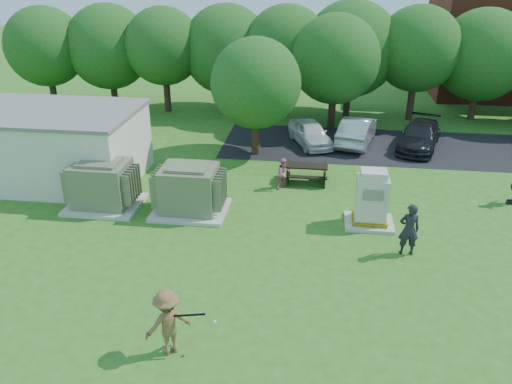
# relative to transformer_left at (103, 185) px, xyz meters

# --- Properties ---
(ground) EXTENTS (120.00, 120.00, 0.00)m
(ground) POSITION_rel_transformer_left_xyz_m (6.50, -4.50, -0.97)
(ground) COLOR #2D6619
(ground) RESTS_ON ground
(service_building) EXTENTS (10.00, 5.00, 3.20)m
(service_building) POSITION_rel_transformer_left_xyz_m (-4.50, 2.50, 0.63)
(service_building) COLOR beige
(service_building) RESTS_ON ground
(service_building_roof) EXTENTS (10.20, 5.20, 0.15)m
(service_building_roof) POSITION_rel_transformer_left_xyz_m (-4.50, 2.50, 2.31)
(service_building_roof) COLOR slate
(service_building_roof) RESTS_ON service_building
(parking_strip) EXTENTS (20.00, 6.00, 0.01)m
(parking_strip) POSITION_rel_transformer_left_xyz_m (13.50, 9.00, -0.96)
(parking_strip) COLOR #232326
(parking_strip) RESTS_ON ground
(transformer_left) EXTENTS (3.00, 2.40, 2.07)m
(transformer_left) POSITION_rel_transformer_left_xyz_m (0.00, 0.00, 0.00)
(transformer_left) COLOR beige
(transformer_left) RESTS_ON ground
(transformer_right) EXTENTS (3.00, 2.40, 2.07)m
(transformer_right) POSITION_rel_transformer_left_xyz_m (3.70, 0.00, 0.00)
(transformer_right) COLOR beige
(transformer_right) RESTS_ON ground
(generator_cabinet) EXTENTS (1.88, 1.54, 2.29)m
(generator_cabinet) POSITION_rel_transformer_left_xyz_m (10.95, -0.12, 0.03)
(generator_cabinet) COLOR beige
(generator_cabinet) RESTS_ON ground
(picnic_table) EXTENTS (1.94, 1.46, 0.83)m
(picnic_table) POSITION_rel_transformer_left_xyz_m (8.32, 3.66, -0.45)
(picnic_table) COLOR black
(picnic_table) RESTS_ON ground
(batter) EXTENTS (1.42, 1.30, 1.92)m
(batter) POSITION_rel_transformer_left_xyz_m (5.17, -7.95, -0.01)
(batter) COLOR brown
(batter) RESTS_ON ground
(person_by_generator) EXTENTS (0.73, 0.50, 1.96)m
(person_by_generator) POSITION_rel_transformer_left_xyz_m (12.10, -2.14, 0.01)
(person_by_generator) COLOR black
(person_by_generator) RESTS_ON ground
(person_at_picnic) EXTENTS (0.88, 0.88, 1.44)m
(person_at_picnic) POSITION_rel_transformer_left_xyz_m (7.33, 2.80, -0.25)
(person_at_picnic) COLOR #C06679
(person_at_picnic) RESTS_ON ground
(car_white) EXTENTS (2.94, 4.22, 1.33)m
(car_white) POSITION_rel_transformer_left_xyz_m (8.32, 8.84, -0.30)
(car_white) COLOR silver
(car_white) RESTS_ON ground
(car_silver_a) EXTENTS (2.66, 4.81, 1.50)m
(car_silver_a) POSITION_rel_transformer_left_xyz_m (10.93, 9.39, -0.22)
(car_silver_a) COLOR #9F9FA3
(car_silver_a) RESTS_ON ground
(car_dark) EXTENTS (3.23, 5.11, 1.38)m
(car_dark) POSITION_rel_transformer_left_xyz_m (14.26, 9.07, -0.28)
(car_dark) COLOR black
(car_dark) RESTS_ON ground
(batting_equipment) EXTENTS (1.21, 0.33, 0.35)m
(batting_equipment) POSITION_rel_transformer_left_xyz_m (5.76, -7.94, 0.24)
(batting_equipment) COLOR black
(batting_equipment) RESTS_ON ground
(tree_row) EXTENTS (41.30, 13.30, 7.30)m
(tree_row) POSITION_rel_transformer_left_xyz_m (8.25, 14.00, 3.18)
(tree_row) COLOR #47301E
(tree_row) RESTS_ON ground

